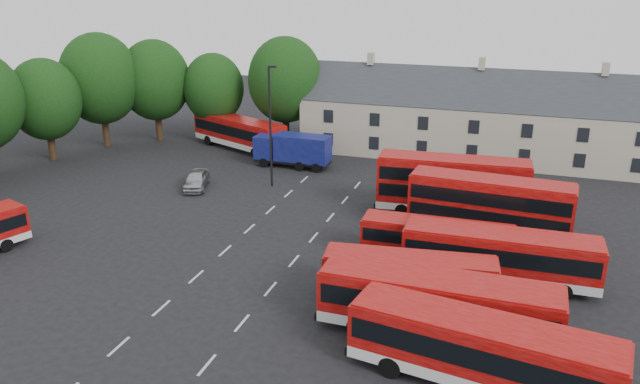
# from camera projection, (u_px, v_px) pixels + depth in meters

# --- Properties ---
(ground) EXTENTS (140.00, 140.00, 0.00)m
(ground) POSITION_uv_depth(u_px,v_px,m) (211.00, 263.00, 40.55)
(ground) COLOR black
(ground) RESTS_ON ground
(lane_markings) EXTENTS (5.15, 33.80, 0.01)m
(lane_markings) POSITION_uv_depth(u_px,v_px,m) (259.00, 256.00, 41.60)
(lane_markings) COLOR beige
(lane_markings) RESTS_ON ground
(treeline) EXTENTS (29.92, 32.59, 12.01)m
(treeline) POSITION_uv_depth(u_px,v_px,m) (111.00, 90.00, 61.72)
(treeline) COLOR black
(treeline) RESTS_ON ground
(terrace_houses) EXTENTS (35.70, 7.13, 10.06)m
(terrace_houses) POSITION_uv_depth(u_px,v_px,m) (477.00, 120.00, 61.91)
(terrace_houses) COLOR beige
(terrace_houses) RESTS_ON ground
(bus_row_a) EXTENTS (12.28, 4.53, 3.39)m
(bus_row_a) POSITION_uv_depth(u_px,v_px,m) (481.00, 348.00, 27.96)
(bus_row_a) COLOR silver
(bus_row_a) RESTS_ON ground
(bus_row_b) EXTENTS (12.19, 2.96, 3.44)m
(bus_row_b) POSITION_uv_depth(u_px,v_px,m) (438.00, 302.00, 31.76)
(bus_row_b) COLOR silver
(bus_row_b) RESTS_ON ground
(bus_row_c) EXTENTS (10.00, 3.44, 2.77)m
(bus_row_c) POSITION_uv_depth(u_px,v_px,m) (409.00, 274.00, 35.57)
(bus_row_c) COLOR silver
(bus_row_c) RESTS_ON ground
(bus_row_d) EXTENTS (11.58, 2.85, 3.26)m
(bus_row_d) POSITION_uv_depth(u_px,v_px,m) (500.00, 252.00, 37.52)
(bus_row_d) COLOR silver
(bus_row_d) RESTS_ON ground
(bus_row_e) EXTENTS (9.79, 2.48, 2.76)m
(bus_row_e) POSITION_uv_depth(u_px,v_px,m) (437.00, 238.00, 40.30)
(bus_row_e) COLOR silver
(bus_row_e) RESTS_ON ground
(bus_dd_south) EXTENTS (11.22, 3.31, 4.54)m
(bus_dd_south) POSITION_uv_depth(u_px,v_px,m) (490.00, 205.00, 43.28)
(bus_dd_south) COLOR silver
(bus_dd_south) RESTS_ON ground
(bus_dd_north) EXTENTS (11.50, 3.37, 4.65)m
(bus_dd_north) POSITION_uv_depth(u_px,v_px,m) (452.00, 183.00, 47.54)
(bus_dd_north) COLOR silver
(bus_dd_north) RESTS_ON ground
(bus_north) EXTENTS (11.78, 7.14, 3.31)m
(bus_north) POSITION_uv_depth(u_px,v_px,m) (239.00, 131.00, 65.51)
(bus_north) COLOR silver
(bus_north) RESTS_ON ground
(box_truck) EXTENTS (7.31, 2.33, 3.19)m
(box_truck) POSITION_uv_depth(u_px,v_px,m) (294.00, 149.00, 59.64)
(box_truck) COLOR black
(box_truck) RESTS_ON ground
(silver_car) EXTENTS (3.15, 4.85, 1.53)m
(silver_car) POSITION_uv_depth(u_px,v_px,m) (196.00, 180.00, 54.21)
(silver_car) COLOR #B1B3B9
(silver_car) RESTS_ON ground
(lamppost) EXTENTS (0.73, 0.34, 10.54)m
(lamppost) POSITION_uv_depth(u_px,v_px,m) (271.00, 123.00, 53.09)
(lamppost) COLOR black
(lamppost) RESTS_ON ground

